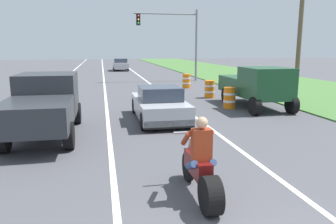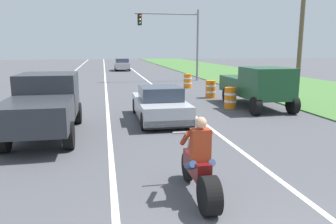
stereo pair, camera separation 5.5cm
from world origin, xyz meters
The scene contains 14 objects.
lane_stripe_left_solid centered at (-5.40, 20.00, 0.00)m, with size 0.14×120.00×0.01m, color white.
lane_stripe_right_solid centered at (1.80, 20.00, 0.00)m, with size 0.14×120.00×0.01m, color white.
lane_stripe_centre_dashed centered at (-1.80, 20.00, 0.00)m, with size 0.14×120.00×0.01m, color white.
grass_verge_right centered at (11.92, 20.00, 0.03)m, with size 10.00×120.00×0.06m, color #477538.
motorcycle_with_rider centered at (-0.19, 2.71, 0.59)m, with size 0.70×2.21×1.62m.
sports_car_silver centered at (0.24, 9.82, 0.63)m, with size 1.84×4.30×1.37m.
pickup_truck_left_lane_dark_grey centered at (-3.83, 8.13, 1.11)m, with size 2.02×4.80×1.98m.
pickup_truck_right_shoulder_dark_green centered at (5.28, 11.70, 1.11)m, with size 2.02×4.80×1.98m.
traffic_light_mast_near centered at (4.38, 25.13, 4.05)m, with size 5.47×0.34×6.00m.
utility_pole_roadside centered at (8.64, 13.69, 3.74)m, with size 0.24×0.24×7.49m, color brown.
construction_barrel_nearest centered at (3.96, 11.75, 0.50)m, with size 0.58×0.58×1.00m.
construction_barrel_mid centered at (4.09, 15.18, 0.50)m, with size 0.58×0.58×1.00m.
construction_barrel_far centered at (3.96, 20.00, 0.50)m, with size 0.58×0.58×1.00m.
distant_car_far_ahead centered at (0.36, 39.06, 0.77)m, with size 1.80×4.00×1.50m.
Camera 1 is at (-1.96, -3.00, 2.87)m, focal length 35.50 mm.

